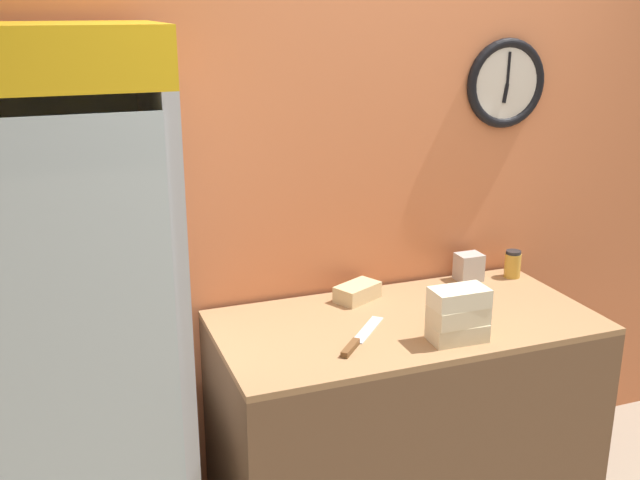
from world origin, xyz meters
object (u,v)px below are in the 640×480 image
Objects in this scene: sandwich_stack_bottom at (457,332)px; sandwich_stack_top at (459,297)px; sandwich_flat_left at (357,292)px; chefs_knife at (357,341)px; napkin_dispenser at (469,267)px; beverage_cooler at (62,306)px; sandwich_stack_middle at (458,315)px; condiment_jar at (513,264)px.

sandwich_stack_top reaches higher than sandwich_stack_bottom.
sandwich_flat_left is 0.71× the size of chefs_knife.
chefs_knife is 0.83m from napkin_dispenser.
napkin_dispenser reaches higher than chefs_knife.
beverage_cooler is at bearing -173.29° from napkin_dispenser.
beverage_cooler is 6.61× the size of chefs_knife.
sandwich_stack_middle reaches higher than sandwich_stack_bottom.
sandwich_stack_middle is 1.00× the size of sandwich_stack_top.
condiment_jar is at bearing 0.51° from sandwich_flat_left.
condiment_jar reaches higher than chefs_knife.
sandwich_stack_middle is 1.71× the size of napkin_dispenser.
condiment_jar reaches higher than sandwich_flat_left.
napkin_dispenser is (0.36, 0.53, 0.03)m from sandwich_stack_bottom.
sandwich_stack_top is 0.65m from napkin_dispenser.
sandwich_stack_top is 1.71× the size of napkin_dispenser.
sandwich_stack_top is (-0.00, 0.00, 0.07)m from sandwich_stack_middle.
sandwich_stack_middle is 0.07m from sandwich_stack_top.
chefs_knife is (0.98, -0.22, -0.19)m from beverage_cooler.
condiment_jar is at bearing 40.88° from sandwich_stack_middle.
sandwich_stack_bottom reaches higher than chefs_knife.
beverage_cooler reaches higher than napkin_dispenser.
sandwich_flat_left is 1.76× the size of condiment_jar.
sandwich_stack_bottom is at bearing 0.00° from sandwich_stack_top.
sandwich_stack_top is 0.53m from sandwich_flat_left.
sandwich_flat_left is at bearing 110.97° from sandwich_stack_middle.
sandwich_flat_left is (1.14, 0.16, -0.17)m from beverage_cooler.
beverage_cooler is at bearing 166.20° from sandwich_stack_bottom.
sandwich_stack_top is at bearing -124.71° from napkin_dispenser.
beverage_cooler is at bearing -172.20° from sandwich_flat_left.
sandwich_stack_bottom is 0.64m from napkin_dispenser.
chefs_knife is at bearing -113.27° from sandwich_flat_left.
condiment_jar is (0.75, 0.01, 0.03)m from sandwich_flat_left.
sandwich_stack_top is 1.68× the size of condiment_jar.
sandwich_stack_top is 0.95× the size of sandwich_flat_left.
condiment_jar reaches higher than sandwich_stack_bottom.
sandwich_flat_left is at bearing 7.80° from beverage_cooler.
sandwich_stack_bottom is at bearing -13.80° from beverage_cooler.
sandwich_stack_bottom is 1.74× the size of napkin_dispenser.
beverage_cooler is 16.31× the size of condiment_jar.
napkin_dispenser is at bearing 169.99° from condiment_jar.
chefs_knife is at bearing 163.26° from sandwich_stack_middle.
napkin_dispenser reaches higher than sandwich_stack_bottom.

